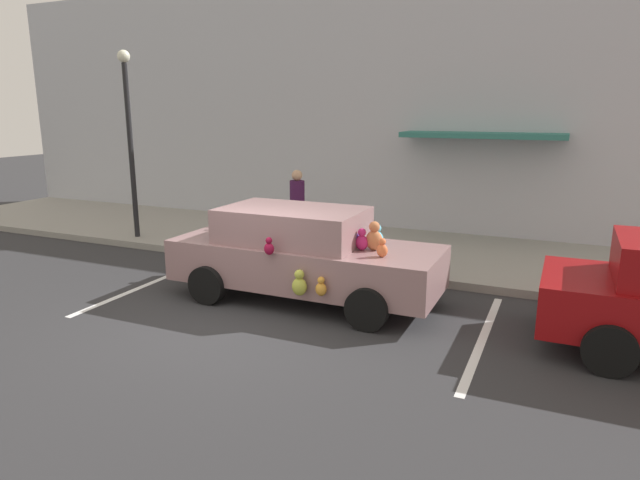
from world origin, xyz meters
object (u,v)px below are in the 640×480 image
at_px(pedestrian_near_shopfront, 297,209).
at_px(teddy_bear_on_sidewalk, 274,237).
at_px(plush_covered_car, 302,254).
at_px(street_lamp_post, 129,127).

bearing_deg(pedestrian_near_shopfront, teddy_bear_on_sidewalk, -102.27).
distance_m(plush_covered_car, street_lamp_post, 6.09).
relative_size(teddy_bear_on_sidewalk, pedestrian_near_shopfront, 0.37).
bearing_deg(plush_covered_car, pedestrian_near_shopfront, 117.75).
relative_size(plush_covered_car, teddy_bear_on_sidewalk, 7.25).
xyz_separation_m(plush_covered_car, teddy_bear_on_sidewalk, (-1.76, 2.24, -0.36)).
height_order(teddy_bear_on_sidewalk, pedestrian_near_shopfront, pedestrian_near_shopfront).
bearing_deg(pedestrian_near_shopfront, plush_covered_car, -62.25).
xyz_separation_m(plush_covered_car, pedestrian_near_shopfront, (-1.59, 3.02, 0.13)).
bearing_deg(street_lamp_post, plush_covered_car, -20.85).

